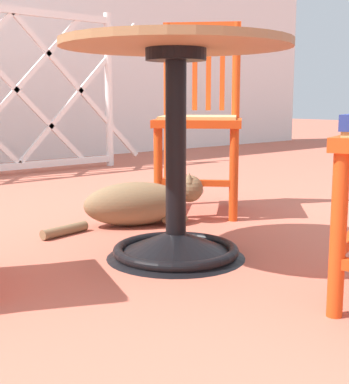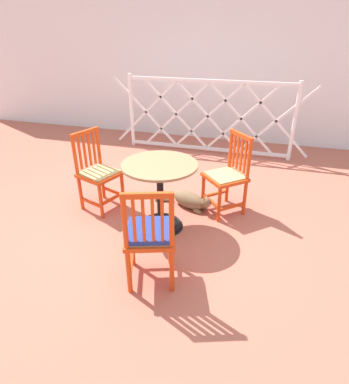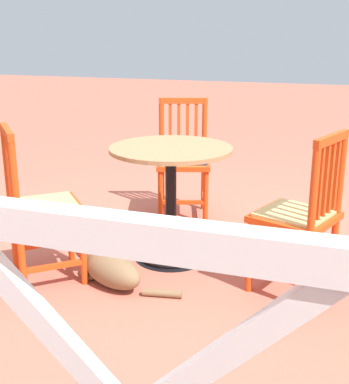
% 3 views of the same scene
% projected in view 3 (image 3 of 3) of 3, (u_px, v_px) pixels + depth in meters
% --- Properties ---
extents(ground_plane, '(24.00, 24.00, 0.00)m').
position_uv_depth(ground_plane, '(197.00, 250.00, 3.49)').
color(ground_plane, '#BC604C').
extents(cafe_table, '(0.76, 0.76, 0.73)m').
position_uv_depth(cafe_table, '(171.00, 215.00, 3.30)').
color(cafe_table, black).
rests_on(cafe_table, ground_plane).
extents(orange_chair_facing_out, '(0.50, 0.50, 0.91)m').
position_uv_depth(orange_chair_facing_out, '(183.00, 161.00, 4.02)').
color(orange_chair_facing_out, '#D64214').
rests_on(orange_chair_facing_out, ground_plane).
extents(orange_chair_tucked_in, '(0.56, 0.56, 0.91)m').
position_uv_depth(orange_chair_tucked_in, '(40.00, 209.00, 2.97)').
color(orange_chair_tucked_in, '#D64214').
rests_on(orange_chair_tucked_in, ground_plane).
extents(orange_chair_at_corner, '(0.51, 0.51, 0.91)m').
position_uv_depth(orange_chair_at_corner, '(299.00, 218.00, 2.82)').
color(orange_chair_at_corner, '#D64214').
rests_on(orange_chair_at_corner, ground_plane).
extents(tabby_cat, '(0.73, 0.37, 0.23)m').
position_uv_depth(tabby_cat, '(108.00, 268.00, 3.00)').
color(tabby_cat, brown).
rests_on(tabby_cat, ground_plane).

